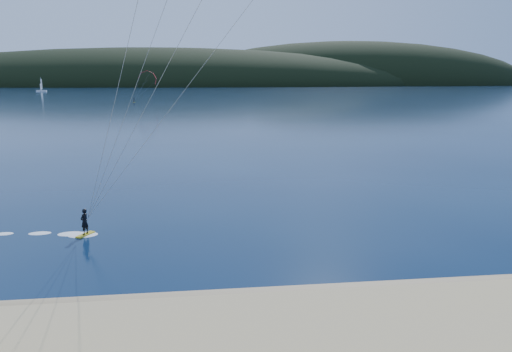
# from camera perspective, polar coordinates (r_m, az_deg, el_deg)

# --- Properties ---
(wet_sand) EXTENTS (220.00, 2.50, 0.10)m
(wet_sand) POSITION_cam_1_polar(r_m,az_deg,el_deg) (23.79, -9.66, -14.72)
(wet_sand) COLOR #978058
(wet_sand) RESTS_ON ground
(headland) EXTENTS (1200.00, 310.00, 140.00)m
(headland) POSITION_cam_1_polar(r_m,az_deg,el_deg) (762.20, -7.15, 10.58)
(headland) COLOR black
(headland) RESTS_ON ground
(kitesurfer_far) EXTENTS (11.56, 5.77, 13.19)m
(kitesurfer_far) POSITION_cam_1_polar(r_m,az_deg,el_deg) (221.43, -12.79, 11.02)
(kitesurfer_far) COLOR gold
(kitesurfer_far) RESTS_ON ground
(sailboat) EXTENTS (8.17, 5.37, 11.85)m
(sailboat) POSITION_cam_1_polar(r_m,az_deg,el_deg) (443.44, -24.09, 9.24)
(sailboat) COLOR white
(sailboat) RESTS_ON ground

